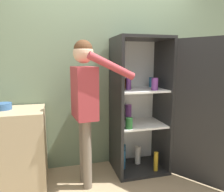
# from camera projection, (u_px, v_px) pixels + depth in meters

# --- Properties ---
(wall_back) EXTENTS (7.00, 0.06, 2.55)m
(wall_back) POSITION_uv_depth(u_px,v_px,m) (105.00, 73.00, 2.98)
(wall_back) COLOR gray
(wall_back) RESTS_ON ground_plane
(refrigerator) EXTENTS (1.10, 1.13, 1.73)m
(refrigerator) POSITION_uv_depth(u_px,v_px,m) (152.00, 108.00, 2.78)
(refrigerator) COLOR black
(refrigerator) RESTS_ON ground_plane
(person) EXTENTS (0.66, 0.53, 1.67)m
(person) POSITION_uv_depth(u_px,v_px,m) (85.00, 94.00, 2.42)
(person) COLOR #726656
(person) RESTS_ON ground_plane
(counter) EXTENTS (0.65, 0.58, 0.90)m
(counter) POSITION_uv_depth(u_px,v_px,m) (16.00, 148.00, 2.51)
(counter) COLOR tan
(counter) RESTS_ON ground_plane
(bowl) EXTENTS (0.19, 0.19, 0.07)m
(bowl) POSITION_uv_depth(u_px,v_px,m) (3.00, 106.00, 2.45)
(bowl) COLOR #335B8E
(bowl) RESTS_ON counter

